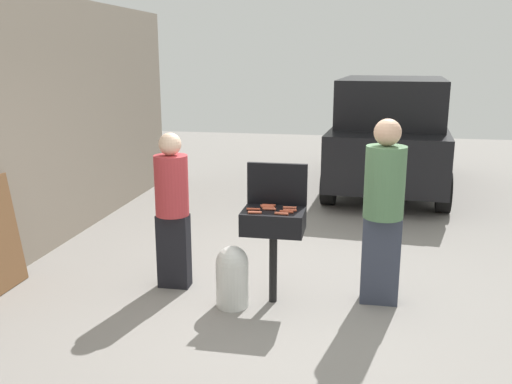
# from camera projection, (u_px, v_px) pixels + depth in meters

# --- Properties ---
(ground_plane) EXTENTS (24.00, 24.00, 0.00)m
(ground_plane) POSITION_uv_depth(u_px,v_px,m) (288.00, 299.00, 5.61)
(ground_plane) COLOR gray
(house_wall_side) EXTENTS (0.24, 8.00, 3.15)m
(house_wall_side) POSITION_uv_depth(u_px,v_px,m) (38.00, 125.00, 6.77)
(house_wall_side) COLOR gray
(house_wall_side) RESTS_ON ground
(bbq_grill) EXTENTS (0.60, 0.44, 0.95)m
(bbq_grill) POSITION_uv_depth(u_px,v_px,m) (273.00, 225.00, 5.37)
(bbq_grill) COLOR black
(bbq_grill) RESTS_ON ground
(grill_lid_open) EXTENTS (0.60, 0.05, 0.42)m
(grill_lid_open) POSITION_uv_depth(u_px,v_px,m) (277.00, 184.00, 5.49)
(grill_lid_open) COLOR black
(grill_lid_open) RESTS_ON bbq_grill
(hot_dog_0) EXTENTS (0.13, 0.03, 0.03)m
(hot_dog_0) POSITION_uv_depth(u_px,v_px,m) (290.00, 210.00, 5.28)
(hot_dog_0) COLOR #B74C33
(hot_dog_0) RESTS_ON bbq_grill
(hot_dog_1) EXTENTS (0.13, 0.04, 0.03)m
(hot_dog_1) POSITION_uv_depth(u_px,v_px,m) (282.00, 214.00, 5.17)
(hot_dog_1) COLOR #C6593D
(hot_dog_1) RESTS_ON bbq_grill
(hot_dog_2) EXTENTS (0.13, 0.03, 0.03)m
(hot_dog_2) POSITION_uv_depth(u_px,v_px,m) (269.00, 209.00, 5.33)
(hot_dog_2) COLOR #C6593D
(hot_dog_2) RESTS_ON bbq_grill
(hot_dog_3) EXTENTS (0.13, 0.03, 0.03)m
(hot_dog_3) POSITION_uv_depth(u_px,v_px,m) (269.00, 205.00, 5.46)
(hot_dog_3) COLOR #AD4228
(hot_dog_3) RESTS_ON bbq_grill
(hot_dog_4) EXTENTS (0.13, 0.04, 0.03)m
(hot_dog_4) POSITION_uv_depth(u_px,v_px,m) (268.00, 207.00, 5.38)
(hot_dog_4) COLOR #AD4228
(hot_dog_4) RESTS_ON bbq_grill
(hot_dog_5) EXTENTS (0.13, 0.03, 0.03)m
(hot_dog_5) POSITION_uv_depth(u_px,v_px,m) (286.00, 212.00, 5.23)
(hot_dog_5) COLOR #AD4228
(hot_dog_5) RESTS_ON bbq_grill
(hot_dog_6) EXTENTS (0.13, 0.04, 0.03)m
(hot_dog_6) POSITION_uv_depth(u_px,v_px,m) (255.00, 212.00, 5.21)
(hot_dog_6) COLOR #C6593D
(hot_dog_6) RESTS_ON bbq_grill
(hot_dog_7) EXTENTS (0.13, 0.03, 0.03)m
(hot_dog_7) POSITION_uv_depth(u_px,v_px,m) (290.00, 208.00, 5.37)
(hot_dog_7) COLOR #C6593D
(hot_dog_7) RESTS_ON bbq_grill
(hot_dog_8) EXTENTS (0.13, 0.04, 0.03)m
(hot_dog_8) POSITION_uv_depth(u_px,v_px,m) (253.00, 209.00, 5.32)
(hot_dog_8) COLOR #AD4228
(hot_dog_8) RESTS_ON bbq_grill
(hot_dog_9) EXTENTS (0.13, 0.03, 0.03)m
(hot_dog_9) POSITION_uv_depth(u_px,v_px,m) (267.00, 206.00, 5.43)
(hot_dog_9) COLOR #B74C33
(hot_dog_9) RESTS_ON bbq_grill
(propane_tank) EXTENTS (0.32, 0.32, 0.62)m
(propane_tank) POSITION_uv_depth(u_px,v_px,m) (232.00, 275.00, 5.39)
(propane_tank) COLOR silver
(propane_tank) RESTS_ON ground
(person_left) EXTENTS (0.35, 0.35, 1.65)m
(person_left) POSITION_uv_depth(u_px,v_px,m) (172.00, 205.00, 5.72)
(person_left) COLOR black
(person_left) RESTS_ON ground
(person_right) EXTENTS (0.39, 0.39, 1.84)m
(person_right) POSITION_uv_depth(u_px,v_px,m) (383.00, 206.00, 5.32)
(person_right) COLOR #333847
(person_right) RESTS_ON ground
(parked_minivan) EXTENTS (2.31, 4.54, 2.02)m
(parked_minivan) POSITION_uv_depth(u_px,v_px,m) (390.00, 133.00, 10.10)
(parked_minivan) COLOR black
(parked_minivan) RESTS_ON ground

